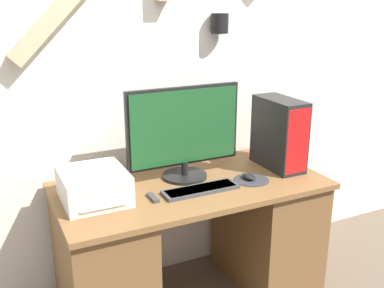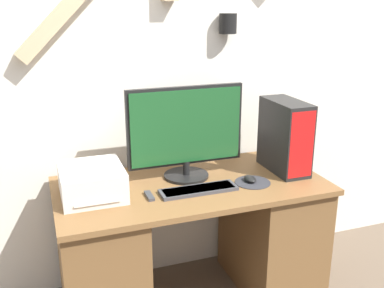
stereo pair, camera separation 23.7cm
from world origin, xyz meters
The scene contains 9 objects.
wall_back centered at (0.00, 0.77, 1.36)m, with size 6.40×0.15×2.70m.
desk centered at (0.00, 0.36, 0.39)m, with size 1.45×0.72×0.75m.
monitor centered at (0.01, 0.46, 1.02)m, with size 0.65×0.25×0.51m.
keyboard centered at (0.00, 0.24, 0.76)m, with size 0.41×0.12×0.02m.
mousepad centered at (0.32, 0.25, 0.75)m, with size 0.19×0.19×0.00m.
mouse centered at (0.31, 0.27, 0.77)m, with size 0.06×0.09×0.03m.
computer_tower centered at (0.57, 0.36, 0.96)m, with size 0.16×0.35×0.41m.
printer centered at (-0.52, 0.37, 0.83)m, with size 0.31×0.35×0.15m.
remote_control centered at (-0.26, 0.26, 0.76)m, with size 0.03×0.11×0.02m.
Camera 2 is at (-0.75, -1.76, 1.71)m, focal length 42.00 mm.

